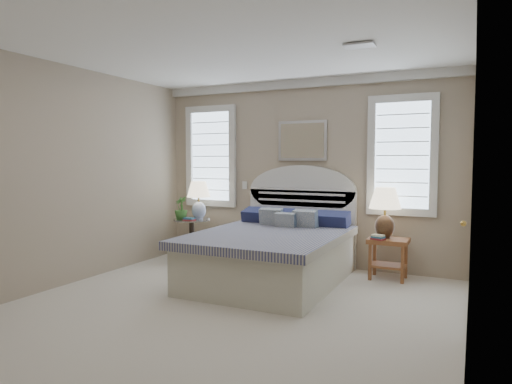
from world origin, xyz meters
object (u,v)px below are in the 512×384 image
Objects in this scene: nightstand_right at (388,250)px; lamp_right at (385,207)px; bed at (275,251)px; side_table_left at (192,235)px; floor_pot at (192,249)px; lamp_left at (199,196)px.

nightstand_right is 0.55m from lamp_right.
bed reaches higher than nightstand_right.
side_table_left is at bearing 160.26° from bed.
lamp_right is (2.84, 0.20, 0.76)m from floor_pot.
side_table_left is 0.23m from floor_pot.
nightstand_right is at bearing 28.03° from bed.
bed reaches higher than lamp_left.
bed is at bearing -19.74° from side_table_left.
side_table_left is 2.95m from lamp_right.
side_table_left is at bearing -178.06° from nightstand_right.
side_table_left is 1.07× the size of lamp_left.
floor_pot is 2.95m from lamp_right.
bed is 6.02× the size of floor_pot.
lamp_left is 0.89× the size of lamp_right.
side_table_left is (-1.65, 0.59, 0.00)m from bed.
floor_pot is 0.83m from lamp_left.
lamp_left is (0.09, 0.06, 0.60)m from side_table_left.
nightstand_right is (2.95, 0.10, -0.00)m from side_table_left.
floor_pot is at bearing 161.65° from bed.
nightstand_right is at bearing 0.75° from lamp_left.
bed is 1.79m from lamp_left.
lamp_right is at bearing 1.48° from lamp_left.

